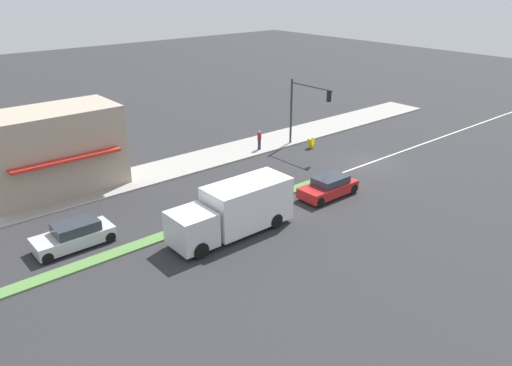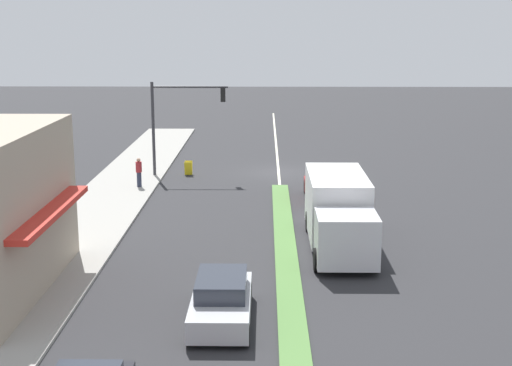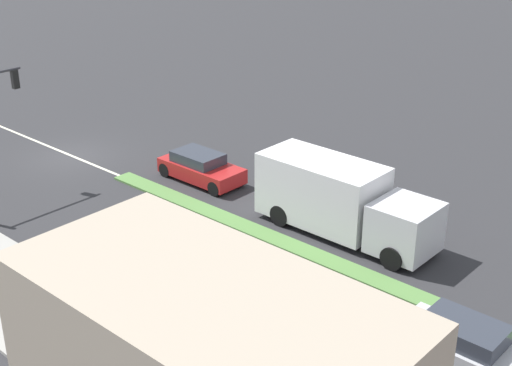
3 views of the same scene
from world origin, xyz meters
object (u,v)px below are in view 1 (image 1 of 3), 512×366
Objects in this scene: traffic_signal_main at (303,103)px; pedestrian at (259,139)px; hatchback_red at (329,187)px; warning_aframe_sign at (311,143)px; delivery_truck at (235,209)px; sedan_silver at (74,235)px.

traffic_signal_main reaches higher than pedestrian.
pedestrian is at bearing -13.87° from hatchback_red.
warning_aframe_sign is at bearing -135.89° from traffic_signal_main.
delivery_truck reaches higher than pedestrian.
hatchback_red is at bearing 145.22° from traffic_signal_main.
pedestrian is at bearing 58.41° from warning_aframe_sign.
warning_aframe_sign is 16.25m from delivery_truck.
hatchback_red is at bearing -105.71° from sedan_silver.
warning_aframe_sign is 10.02m from hatchback_red.
delivery_truck is 1.79× the size of hatchback_red.
pedestrian is (1.79, 3.28, -2.92)m from traffic_signal_main.
pedestrian is at bearing -45.81° from delivery_truck.
hatchback_red is at bearing -90.00° from delivery_truck.
warning_aframe_sign is (-2.36, -3.84, -0.56)m from pedestrian.
traffic_signal_main is 10.64m from hatchback_red.
traffic_signal_main reaches higher than sedan_silver.
sedan_silver is (-3.92, 21.42, -3.23)m from traffic_signal_main.
pedestrian is 19.02m from sedan_silver.
sedan_silver reaches higher than hatchback_red.
traffic_signal_main is at bearing -34.78° from hatchback_red.
delivery_truck is 7.95m from hatchback_red.
sedan_silver is at bearing 100.38° from traffic_signal_main.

